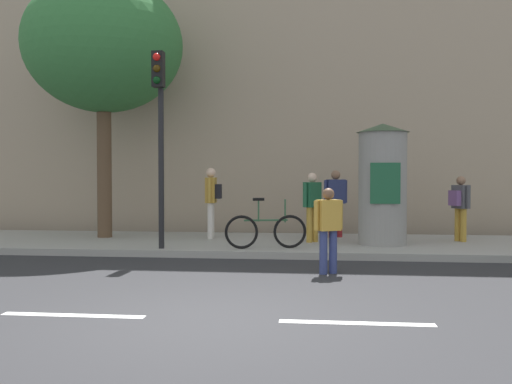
{
  "coord_description": "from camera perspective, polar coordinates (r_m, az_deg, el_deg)",
  "views": [
    {
      "loc": [
        1.28,
        -6.7,
        1.71
      ],
      "look_at": [
        0.32,
        2.0,
        1.47
      ],
      "focal_mm": 40.38,
      "sensor_mm": 36.0,
      "label": 1
    }
  ],
  "objects": [
    {
      "name": "pedestrian_tallest",
      "position": [
        13.61,
        5.59,
        -0.98
      ],
      "size": [
        0.44,
        0.45,
        1.64
      ],
      "color": "#B78C33",
      "rests_on": "sidewalk_curb"
    },
    {
      "name": "lane_markings",
      "position": [
        7.03,
        -4.49,
        -12.43
      ],
      "size": [
        25.8,
        0.16,
        0.01
      ],
      "color": "silver",
      "rests_on": "ground_plane"
    },
    {
      "name": "bicycle_leaning",
      "position": [
        12.38,
        0.97,
        -3.83
      ],
      "size": [
        1.74,
        0.45,
        1.09
      ],
      "color": "black",
      "rests_on": "sidewalk_curb"
    },
    {
      "name": "pedestrian_with_bag",
      "position": [
        14.41,
        -4.41,
        -0.41
      ],
      "size": [
        0.39,
        0.61,
        1.77
      ],
      "color": "silver",
      "rests_on": "sidewalk_curb"
    },
    {
      "name": "pedestrian_in_red_top",
      "position": [
        10.13,
        7.18,
        -3.23
      ],
      "size": [
        0.51,
        0.4,
        1.5
      ],
      "color": "navy",
      "rests_on": "ground_plane"
    },
    {
      "name": "building_backdrop",
      "position": [
        19.14,
        2.41,
        13.25
      ],
      "size": [
        36.0,
        5.0,
        11.16
      ],
      "primitive_type": "cube",
      "color": "tan",
      "rests_on": "ground_plane"
    },
    {
      "name": "ground_plane",
      "position": [
        7.04,
        -4.49,
        -12.47
      ],
      "size": [
        80.0,
        80.0,
        0.0
      ],
      "primitive_type": "plane",
      "color": "#2B2B2D"
    },
    {
      "name": "poster_column",
      "position": [
        13.38,
        12.43,
        0.85
      ],
      "size": [
        1.19,
        1.19,
        2.75
      ],
      "color": "gray",
      "rests_on": "sidewalk_curb"
    },
    {
      "name": "pedestrian_with_backpack",
      "position": [
        14.76,
        7.89,
        -0.57
      ],
      "size": [
        0.59,
        0.39,
        1.71
      ],
      "color": "maroon",
      "rests_on": "sidewalk_curb"
    },
    {
      "name": "sidewalk_curb",
      "position": [
        13.86,
        0.96,
        -5.18
      ],
      "size": [
        36.0,
        4.0,
        0.15
      ],
      "primitive_type": "cube",
      "color": "#9E9B93",
      "rests_on": "ground_plane"
    },
    {
      "name": "pedestrian_in_dark_shirt",
      "position": [
        14.53,
        19.55,
        -1.04
      ],
      "size": [
        0.5,
        0.5,
        1.56
      ],
      "color": "#B78C33",
      "rests_on": "sidewalk_curb"
    },
    {
      "name": "traffic_light",
      "position": [
        12.48,
        -9.54,
        7.37
      ],
      "size": [
        0.24,
        0.45,
        4.18
      ],
      "color": "black",
      "rests_on": "sidewalk_curb"
    },
    {
      "name": "street_tree",
      "position": [
        15.49,
        -14.87,
        13.81
      ],
      "size": [
        3.99,
        3.99,
        6.57
      ],
      "color": "brown",
      "rests_on": "sidewalk_curb"
    }
  ]
}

